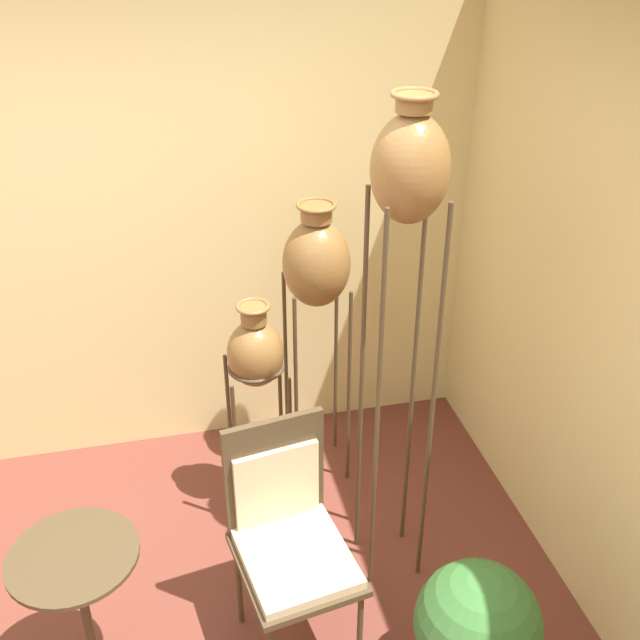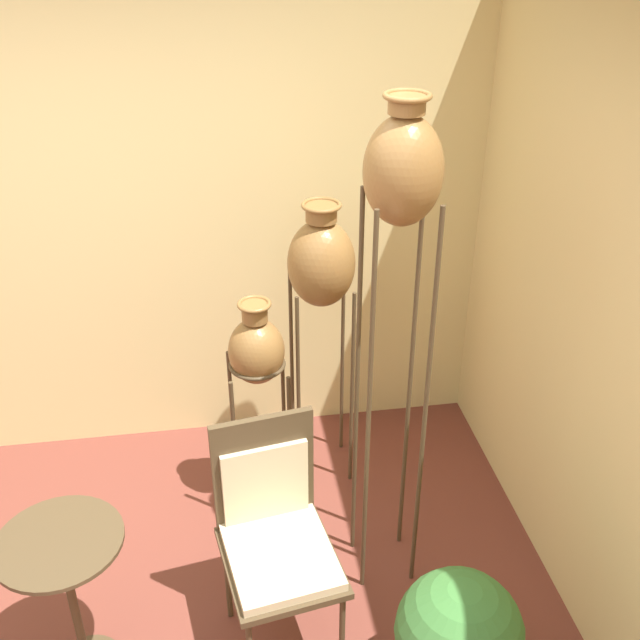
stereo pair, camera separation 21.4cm
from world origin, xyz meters
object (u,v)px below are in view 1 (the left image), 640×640
potted_plant (476,634)px  vase_stand_tall (409,188)px  chair (288,529)px  side_table (81,593)px  vase_stand_short (256,356)px  vase_stand_medium (316,266)px

potted_plant → vase_stand_tall: bearing=99.1°
chair → potted_plant: 0.83m
side_table → chair: bearing=5.3°
vase_stand_short → chair: 0.88m
vase_stand_short → potted_plant: bearing=-63.2°
vase_stand_medium → vase_stand_short: vase_stand_medium is taller
vase_stand_short → chair: vase_stand_short is taller
vase_stand_medium → vase_stand_short: bearing=-148.3°
vase_stand_tall → vase_stand_medium: bearing=103.3°
vase_stand_short → side_table: 1.27m
vase_stand_short → side_table: size_ratio=1.62×
chair → potted_plant: (0.65, -0.44, -0.27)m
chair → vase_stand_short: bearing=80.1°
vase_stand_tall → vase_stand_medium: (-0.18, 0.74, -0.64)m
vase_stand_short → potted_plant: size_ratio=1.88×
side_table → potted_plant: size_ratio=1.16×
side_table → potted_plant: side_table is taller
vase_stand_medium → chair: bearing=-108.9°
chair → potted_plant: size_ratio=1.65×
vase_stand_tall → potted_plant: bearing=-80.9°
vase_stand_medium → potted_plant: size_ratio=2.48×
chair → side_table: chair is taller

